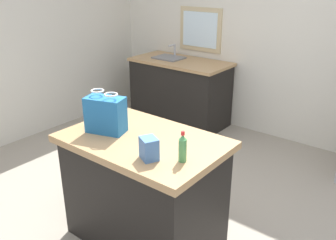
% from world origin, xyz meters
% --- Properties ---
extents(ground, '(6.57, 6.57, 0.00)m').
position_xyz_m(ground, '(0.00, 0.00, 0.00)').
color(ground, '#9E9384').
extents(back_wall, '(5.48, 0.13, 2.71)m').
position_xyz_m(back_wall, '(-0.02, 2.29, 1.35)').
color(back_wall, silver).
rests_on(back_wall, ground).
extents(kitchen_island, '(1.21, 0.81, 0.91)m').
position_xyz_m(kitchen_island, '(-0.13, -0.33, 0.46)').
color(kitchen_island, black).
rests_on(kitchen_island, ground).
extents(sink_counter, '(1.40, 0.69, 1.10)m').
position_xyz_m(sink_counter, '(-1.43, 1.89, 0.46)').
color(sink_counter, black).
rests_on(sink_counter, ground).
extents(shopping_bag, '(0.33, 0.24, 0.32)m').
position_xyz_m(shopping_bag, '(-0.43, -0.42, 1.05)').
color(shopping_bag, '#236BAD').
rests_on(shopping_bag, kitchen_island).
extents(small_box, '(0.15, 0.14, 0.15)m').
position_xyz_m(small_box, '(0.12, -0.55, 0.98)').
color(small_box, '#4775B7').
rests_on(small_box, kitchen_island).
extents(bottle, '(0.05, 0.05, 0.21)m').
position_xyz_m(bottle, '(0.31, -0.44, 1.00)').
color(bottle, '#4C9956').
rests_on(bottle, kitchen_island).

